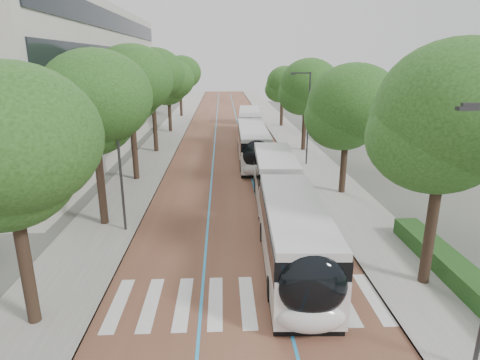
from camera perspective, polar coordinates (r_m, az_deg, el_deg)
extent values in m
plane|color=#51544C|center=(15.57, 0.53, -18.96)|extent=(160.00, 160.00, 0.00)
cube|color=brown|center=(53.41, -1.77, 6.93)|extent=(11.00, 140.00, 0.02)
cube|color=gray|center=(53.83, -9.83, 6.82)|extent=(4.00, 140.00, 0.12)
cube|color=gray|center=(54.02, 6.27, 7.00)|extent=(4.00, 140.00, 0.12)
cube|color=gray|center=(53.62, -7.81, 6.87)|extent=(0.20, 140.00, 0.14)
cube|color=gray|center=(53.77, 4.25, 7.01)|extent=(0.20, 140.00, 0.14)
cube|color=silver|center=(16.87, -16.91, -16.56)|extent=(0.55, 3.60, 0.01)
cube|color=silver|center=(16.61, -12.55, -16.77)|extent=(0.55, 3.60, 0.01)
cube|color=silver|center=(16.44, -8.06, -16.89)|extent=(0.55, 3.60, 0.01)
cube|color=silver|center=(16.37, -3.50, -16.91)|extent=(0.55, 3.60, 0.01)
cube|color=silver|center=(16.39, 1.07, -16.83)|extent=(0.55, 3.60, 0.01)
cube|color=silver|center=(16.50, 5.59, -16.65)|extent=(0.55, 3.60, 0.01)
cube|color=silver|center=(16.71, 10.02, -16.38)|extent=(0.55, 3.60, 0.01)
cube|color=silver|center=(17.01, 14.30, -16.03)|extent=(0.55, 3.60, 0.01)
cube|color=silver|center=(17.39, 18.40, -15.61)|extent=(0.55, 3.60, 0.01)
cube|color=#2A96D3|center=(53.41, -3.50, 6.92)|extent=(0.12, 126.00, 0.01)
cube|color=#2A96D3|center=(53.45, -0.04, 6.96)|extent=(0.12, 126.00, 0.01)
cube|color=#A8A49B|center=(44.82, -28.02, 12.16)|extent=(18.00, 40.00, 14.00)
cube|color=black|center=(42.22, -16.02, 7.79)|extent=(0.12, 38.00, 1.60)
cube|color=black|center=(41.88, -16.37, 12.11)|extent=(0.12, 38.00, 1.60)
cube|color=black|center=(41.78, -16.74, 16.48)|extent=(0.12, 38.00, 1.60)
cube|color=black|center=(41.92, -17.11, 20.57)|extent=(0.12, 38.00, 1.60)
cube|color=#313033|center=(11.40, 29.60, 8.84)|extent=(0.50, 0.20, 0.10)
cylinder|color=#313033|center=(35.78, 9.69, 8.51)|extent=(0.14, 0.14, 8.00)
cube|color=#313033|center=(35.29, 8.69, 14.81)|extent=(1.70, 0.12, 0.12)
cube|color=#313033|center=(35.16, 7.53, 14.72)|extent=(0.50, 0.20, 0.10)
cylinder|color=#313033|center=(21.89, -16.78, 2.90)|extent=(0.14, 0.14, 8.00)
cylinder|color=black|center=(15.91, -28.10, -11.07)|extent=(0.44, 0.44, 4.39)
ellipsoid|color=#1E4115|center=(14.63, -30.22, 3.00)|extent=(5.52, 5.52, 4.69)
cylinder|color=black|center=(23.65, -19.14, -0.75)|extent=(0.44, 0.44, 4.72)
ellipsoid|color=#1E4115|center=(22.80, -20.17, 9.59)|extent=(5.78, 5.78, 4.91)
cylinder|color=black|center=(32.05, -14.78, 4.36)|extent=(0.44, 0.44, 5.05)
ellipsoid|color=#1E4115|center=(31.44, -15.41, 12.56)|extent=(5.94, 5.94, 5.05)
cylinder|color=black|center=(41.71, -11.99, 7.34)|extent=(0.44, 0.44, 5.10)
ellipsoid|color=#1E4115|center=(41.24, -12.39, 13.71)|extent=(5.85, 5.85, 4.97)
cylinder|color=black|center=(53.51, -9.95, 9.06)|extent=(0.44, 0.44, 4.37)
ellipsoid|color=#1E4115|center=(53.15, -10.17, 13.31)|extent=(6.11, 6.11, 5.19)
cylinder|color=black|center=(68.31, -8.39, 10.85)|extent=(0.44, 0.44, 4.63)
ellipsoid|color=#1E4115|center=(68.02, -8.55, 14.38)|extent=(6.35, 6.35, 5.40)
cylinder|color=black|center=(18.14, 25.44, -6.61)|extent=(0.44, 0.44, 4.80)
ellipsoid|color=#1E4115|center=(17.03, 27.26, 7.05)|extent=(6.03, 6.03, 5.13)
cylinder|color=black|center=(28.79, 14.51, 2.06)|extent=(0.44, 0.44, 4.12)
ellipsoid|color=#1E4115|center=(28.11, 15.07, 9.46)|extent=(6.01, 6.01, 5.11)
cylinder|color=black|center=(42.05, 9.08, 7.11)|extent=(0.44, 0.44, 4.44)
ellipsoid|color=#1E4115|center=(41.58, 9.34, 12.60)|extent=(5.77, 5.77, 4.91)
cylinder|color=black|center=(57.68, 5.93, 9.57)|extent=(0.44, 0.44, 3.99)
ellipsoid|color=#1E4115|center=(57.35, 6.04, 13.17)|extent=(4.96, 4.96, 4.21)
cylinder|color=black|center=(22.53, 5.94, -2.30)|extent=(2.33, 0.99, 2.30)
cube|color=silver|center=(18.01, 7.59, -9.17)|extent=(2.88, 9.45, 1.82)
cube|color=black|center=(17.55, 7.73, -5.81)|extent=(2.91, 9.27, 0.97)
cube|color=silver|center=(17.32, 7.82, -3.85)|extent=(2.82, 9.26, 0.31)
cube|color=black|center=(18.51, 7.46, -12.19)|extent=(2.81, 9.08, 0.35)
cube|color=silver|center=(26.78, 4.95, -0.33)|extent=(2.81, 7.83, 1.82)
cube|color=black|center=(26.47, 5.01, 2.03)|extent=(2.84, 7.68, 0.97)
cube|color=silver|center=(26.32, 5.05, 3.39)|extent=(2.75, 7.68, 0.31)
cube|color=black|center=(27.12, 4.90, -2.52)|extent=(2.75, 7.52, 0.35)
ellipsoid|color=black|center=(13.73, 10.26, -14.60)|extent=(2.39, 1.19, 2.28)
ellipsoid|color=silver|center=(14.31, 10.05, -18.61)|extent=(2.39, 1.09, 1.14)
cylinder|color=black|center=(16.27, 4.49, -15.16)|extent=(0.34, 1.01, 1.00)
cylinder|color=black|center=(16.61, 12.55, -14.84)|extent=(0.34, 1.01, 1.00)
cylinder|color=black|center=(28.52, 2.36, -0.81)|extent=(0.34, 1.01, 1.00)
cylinder|color=black|center=(28.71, 6.87, -0.80)|extent=(0.34, 1.01, 1.00)
cylinder|color=black|center=(21.00, 3.32, -7.43)|extent=(0.34, 1.01, 1.00)
cylinder|color=black|center=(21.26, 9.46, -7.33)|extent=(0.34, 1.01, 1.00)
cube|color=silver|center=(37.21, 1.81, 4.58)|extent=(2.70, 12.04, 1.82)
cube|color=black|center=(36.99, 1.83, 6.30)|extent=(2.74, 11.80, 0.97)
cube|color=silver|center=(36.88, 1.83, 7.28)|extent=(2.65, 11.80, 0.31)
cube|color=black|center=(37.46, 1.79, 2.95)|extent=(2.64, 11.56, 0.35)
ellipsoid|color=black|center=(31.35, 2.44, 3.65)|extent=(2.37, 1.14, 2.28)
ellipsoid|color=silver|center=(31.58, 2.42, 1.62)|extent=(2.37, 1.04, 1.14)
cylinder|color=black|center=(33.84, 0.24, 2.02)|extent=(0.32, 1.00, 1.00)
cylinder|color=black|center=(33.98, 4.05, 2.05)|extent=(0.32, 1.00, 1.00)
cylinder|color=black|center=(41.04, -0.09, 4.64)|extent=(0.32, 1.00, 1.00)
cylinder|color=black|center=(41.16, 3.07, 4.66)|extent=(0.32, 1.00, 1.00)
cube|color=silver|center=(49.49, 1.35, 7.62)|extent=(3.18, 12.12, 1.82)
cube|color=black|center=(49.32, 1.36, 8.93)|extent=(3.21, 11.89, 0.97)
cube|color=silver|center=(49.24, 1.37, 9.67)|extent=(3.12, 11.88, 0.31)
cube|color=black|center=(49.67, 1.34, 6.38)|extent=(3.11, 11.64, 0.35)
ellipsoid|color=black|center=(43.60, 1.43, 7.37)|extent=(2.41, 1.23, 2.28)
ellipsoid|color=silver|center=(43.75, 1.42, 5.88)|extent=(2.40, 1.13, 1.14)
cylinder|color=black|center=(46.07, -0.02, 5.98)|extent=(0.36, 1.02, 1.00)
cylinder|color=black|center=(46.10, 2.80, 5.97)|extent=(0.36, 1.02, 1.00)
cylinder|color=black|center=(53.36, 0.08, 7.46)|extent=(0.36, 1.02, 1.00)
cylinder|color=black|center=(53.38, 2.53, 7.45)|extent=(0.36, 1.02, 1.00)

